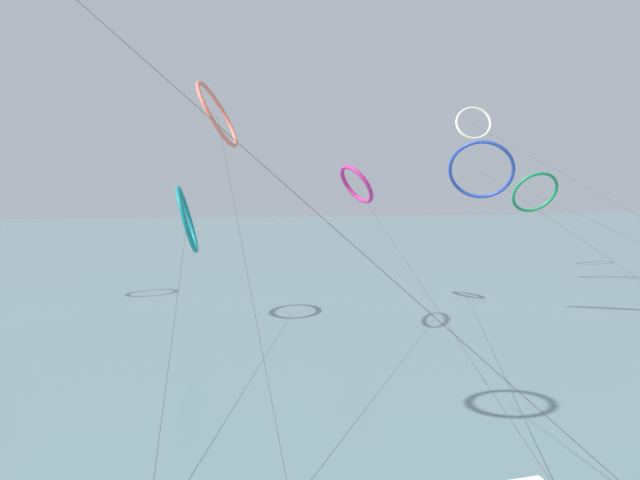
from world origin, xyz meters
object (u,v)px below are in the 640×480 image
at_px(kite_ivory, 474,123).
at_px(kite_emerald, 535,193).
at_px(kite_magenta, 357,185).
at_px(kite_cobalt, 481,170).
at_px(kite_teal, 187,220).
at_px(kite_coral, 217,115).

xyz_separation_m(kite_ivory, kite_emerald, (2.52, -10.29, -8.67)).
bearing_deg(kite_magenta, kite_cobalt, -151.54).
distance_m(kite_ivory, kite_teal, 42.30).
height_order(kite_teal, kite_emerald, kite_emerald).
distance_m(kite_ivory, kite_emerald, 13.69).
distance_m(kite_teal, kite_cobalt, 23.51).
bearing_deg(kite_teal, kite_cobalt, -100.09).
relative_size(kite_coral, kite_ivory, 0.47).
relative_size(kite_cobalt, kite_magenta, 0.81).
bearing_deg(kite_magenta, kite_emerald, -86.51).
bearing_deg(kite_emerald, kite_teal, 18.68).
distance_m(kite_coral, kite_ivory, 43.05).
bearing_deg(kite_coral, kite_emerald, -45.36).
bearing_deg(kite_cobalt, kite_ivory, -86.49).
xyz_separation_m(kite_teal, kite_cobalt, (22.74, -4.55, 3.88)).
bearing_deg(kite_cobalt, kite_magenta, -17.93).
distance_m(kite_ivory, kite_magenta, 28.01).
relative_size(kite_teal, kite_cobalt, 1.15).
bearing_deg(kite_ivory, kite_coral, -126.28).
relative_size(kite_ivory, kite_magenta, 1.46).
xyz_separation_m(kite_coral, kite_ivory, (32.24, 28.34, 3.30)).
height_order(kite_coral, kite_emerald, kite_coral).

